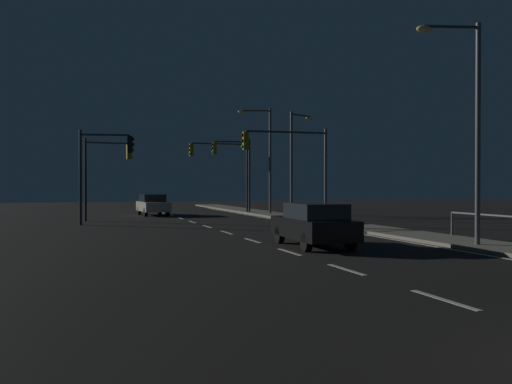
{
  "coord_description": "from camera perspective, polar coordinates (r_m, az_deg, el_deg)",
  "views": [
    {
      "loc": [
        -6.69,
        -3.87,
        2.19
      ],
      "look_at": [
        0.95,
        19.51,
        1.92
      ],
      "focal_mm": 38.61,
      "sensor_mm": 36.0,
      "label": 1
    }
  ],
  "objects": [
    {
      "name": "street_lamp_corner",
      "position": [
        41.26,
        0.93,
        4.33
      ],
      "size": [
        2.42,
        0.86,
        7.83
      ],
      "color": "#4C4C51",
      "rests_on": "sidewalk_right"
    },
    {
      "name": "street_lamp_far_end",
      "position": [
        37.19,
        4.07,
        4.03
      ],
      "size": [
        2.07,
        1.19,
        7.01
      ],
      "color": "#4C4C51",
      "rests_on": "sidewalk_right"
    },
    {
      "name": "ground_plane",
      "position": [
        22.5,
        -0.71,
        -4.95
      ],
      "size": [
        112.0,
        112.0,
        0.0
      ],
      "primitive_type": "plane",
      "color": "black",
      "rests_on": "ground"
    },
    {
      "name": "car",
      "position": [
        19.92,
        5.99,
        -3.31
      ],
      "size": [
        1.99,
        4.47,
        1.57
      ],
      "color": "black",
      "rests_on": "ground"
    },
    {
      "name": "lane_markings_center",
      "position": [
        25.85,
        -3.04,
        -4.22
      ],
      "size": [
        0.14,
        50.0,
        0.01
      ],
      "color": "silver",
      "rests_on": "ground"
    },
    {
      "name": "traffic_light_far_right",
      "position": [
        43.12,
        -2.3,
        3.22
      ],
      "size": [
        3.06,
        0.59,
        5.77
      ],
      "color": "#2D3033",
      "rests_on": "sidewalk_right"
    },
    {
      "name": "street_lamp_median",
      "position": [
        20.75,
        21.12,
        7.78
      ],
      "size": [
        2.26,
        0.75,
        7.74
      ],
      "color": "#4C4C51",
      "rests_on": "sidewalk_right"
    },
    {
      "name": "traffic_light_mid_left",
      "position": [
        32.16,
        -15.5,
        3.3
      ],
      "size": [
        3.01,
        0.64,
        5.32
      ],
      "color": "#2D3033",
      "rests_on": "ground"
    },
    {
      "name": "sidewalk_right",
      "position": [
        25.51,
        14.68,
        -4.15
      ],
      "size": [
        2.49,
        77.0,
        0.14
      ],
      "primitive_type": "cube",
      "color": "gray",
      "rests_on": "ground"
    },
    {
      "name": "car_oncoming",
      "position": [
        41.69,
        -10.64,
        -1.26
      ],
      "size": [
        2.06,
        4.49,
        1.57
      ],
      "color": "beige",
      "rests_on": "ground"
    },
    {
      "name": "traffic_light_overhead_east",
      "position": [
        36.07,
        -15.24,
        2.85
      ],
      "size": [
        3.01,
        0.57,
        5.17
      ],
      "color": "#2D3033",
      "rests_on": "ground"
    },
    {
      "name": "lane_edge_line",
      "position": [
        29.17,
        6.85,
        -3.67
      ],
      "size": [
        0.14,
        53.0,
        0.01
      ],
      "color": "silver",
      "rests_on": "ground"
    },
    {
      "name": "traffic_light_far_center",
      "position": [
        43.27,
        -3.53,
        3.2
      ],
      "size": [
        4.82,
        0.34,
        5.6
      ],
      "color": "#2D3033",
      "rests_on": "sidewalk_right"
    },
    {
      "name": "traffic_light_far_left",
      "position": [
        29.9,
        3.41,
        3.85
      ],
      "size": [
        4.9,
        0.45,
        5.22
      ],
      "color": "#4C4C51",
      "rests_on": "sidewalk_right"
    }
  ]
}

